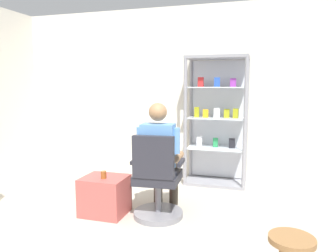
{
  "coord_description": "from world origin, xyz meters",
  "views": [
    {
      "loc": [
        1.0,
        -1.89,
        1.47
      ],
      "look_at": [
        -0.03,
        1.62,
        1.0
      ],
      "focal_mm": 33.27,
      "sensor_mm": 36.0,
      "label": 1
    }
  ],
  "objects": [
    {
      "name": "tea_glass",
      "position": [
        -0.65,
        1.17,
        0.48
      ],
      "size": [
        0.06,
        0.06,
        0.08
      ],
      "primitive_type": "cylinder",
      "color": "brown",
      "rests_on": "storage_crate"
    },
    {
      "name": "display_cabinet_main",
      "position": [
        0.4,
        2.76,
        0.96
      ],
      "size": [
        0.9,
        0.45,
        1.9
      ],
      "color": "gray",
      "rests_on": "ground"
    },
    {
      "name": "seated_shopkeeper",
      "position": [
        -0.06,
        1.43,
        0.71
      ],
      "size": [
        0.51,
        0.58,
        1.29
      ],
      "color": "#3F382D",
      "rests_on": "ground"
    },
    {
      "name": "wooden_stool",
      "position": [
        1.25,
        0.32,
        0.34
      ],
      "size": [
        0.32,
        0.32,
        0.43
      ],
      "color": "olive",
      "rests_on": "ground"
    },
    {
      "name": "storage_crate",
      "position": [
        -0.67,
        1.22,
        0.22
      ],
      "size": [
        0.5,
        0.42,
        0.44
      ],
      "primitive_type": "cube",
      "color": "#B24C47",
      "rests_on": "ground"
    },
    {
      "name": "back_wall",
      "position": [
        0.0,
        3.0,
        1.35
      ],
      "size": [
        6.0,
        0.1,
        2.7
      ],
      "primitive_type": "cube",
      "color": "silver",
      "rests_on": "ground"
    },
    {
      "name": "office_chair",
      "position": [
        -0.05,
        1.27,
        0.39
      ],
      "size": [
        0.58,
        0.56,
        0.96
      ],
      "color": "slate",
      "rests_on": "ground"
    }
  ]
}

